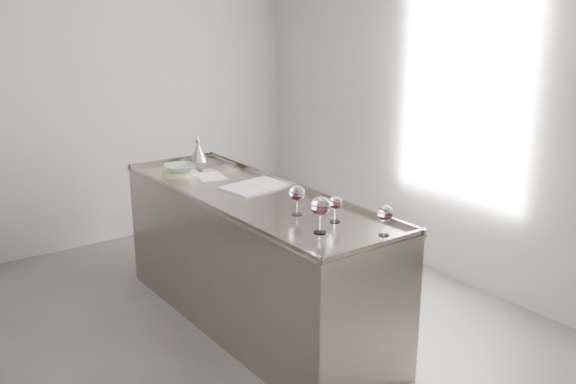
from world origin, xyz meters
TOP-DOWN VIEW (x-y plane):
  - room_shell at (0.00, 0.00)m, footprint 4.54×5.04m
  - counter at (0.50, 0.30)m, footprint 0.77×2.42m
  - wine_glass_left at (0.41, -0.54)m, footprint 0.11×0.11m
  - wine_glass_middle at (0.50, -0.20)m, footprint 0.09×0.09m
  - wine_glass_right at (0.67, -0.78)m, footprint 0.09×0.09m
  - wine_glass_small at (0.60, -0.44)m, footprint 0.08×0.08m
  - notebook at (0.63, 0.46)m, footprint 0.48×0.36m
  - loose_paper_top at (0.52, 0.90)m, footprint 0.25×0.31m
  - trivet at (0.36, 1.09)m, footprint 0.31×0.31m
  - ceramic_bowl at (0.36, 1.09)m, footprint 0.28×0.28m
  - wine_funnel at (0.68, 1.38)m, footprint 0.15×0.15m

SIDE VIEW (x-z plane):
  - counter at x=0.50m, z-range -0.01..0.96m
  - loose_paper_top at x=0.52m, z-range 0.94..0.94m
  - notebook at x=0.63m, z-range 0.94..0.96m
  - trivet at x=0.36m, z-range 0.94..0.96m
  - ceramic_bowl at x=0.36m, z-range 0.96..1.02m
  - wine_funnel at x=0.68m, z-range 0.90..1.12m
  - wine_glass_small at x=0.60m, z-range 0.97..1.13m
  - wine_glass_right at x=0.67m, z-range 0.98..1.15m
  - wine_glass_middle at x=0.50m, z-range 0.98..1.16m
  - wine_glass_left at x=0.41m, z-range 0.98..1.20m
  - room_shell at x=0.00m, z-range -0.02..2.82m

